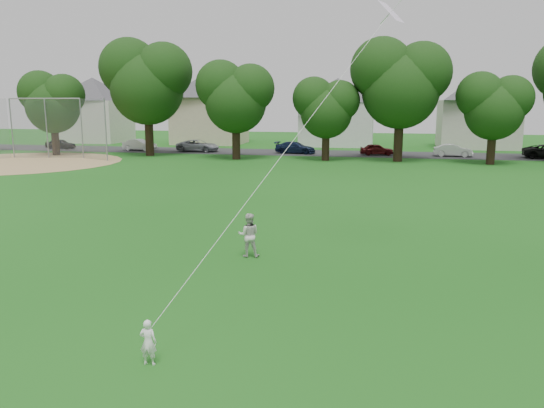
% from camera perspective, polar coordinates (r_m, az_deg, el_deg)
% --- Properties ---
extents(ground, '(160.00, 160.00, 0.00)m').
position_cam_1_polar(ground, '(14.74, -10.41, -9.93)').
color(ground, '#155112').
rests_on(ground, ground).
extents(street, '(90.00, 7.00, 0.01)m').
position_cam_1_polar(street, '(55.24, 6.08, 5.46)').
color(street, '#2D2D30').
rests_on(street, ground).
extents(dirt_infield, '(18.00, 18.00, 0.02)m').
position_cam_1_polar(dirt_infield, '(51.63, -25.85, 4.05)').
color(dirt_infield, '#9E7F51').
rests_on(dirt_infield, ground).
extents(toddler, '(0.36, 0.24, 0.96)m').
position_cam_1_polar(toddler, '(11.22, -13.18, -14.28)').
color(toddler, white).
rests_on(toddler, ground).
extents(older_boy, '(0.83, 0.70, 1.51)m').
position_cam_1_polar(older_boy, '(18.04, -2.52, -3.36)').
color(older_boy, silver).
rests_on(older_boy, ground).
extents(kite, '(2.78, 5.08, 12.50)m').
position_cam_1_polar(kite, '(13.87, 2.78, 7.45)').
color(kite, white).
rests_on(kite, ground).
extents(baseball_backstop, '(12.44, 4.07, 5.53)m').
position_cam_1_polar(baseball_backstop, '(53.77, -23.35, 7.43)').
color(baseball_backstop, gray).
rests_on(baseball_backstop, ground).
extents(tree_row, '(82.13, 9.32, 11.60)m').
position_cam_1_polar(tree_row, '(48.49, 10.58, 12.48)').
color(tree_row, black).
rests_on(tree_row, ground).
extents(parked_cars, '(72.23, 2.38, 1.27)m').
position_cam_1_polar(parked_cars, '(53.94, 12.53, 5.79)').
color(parked_cars, black).
rests_on(parked_cars, ground).
extents(house_row, '(76.86, 14.01, 10.47)m').
position_cam_1_polar(house_row, '(64.89, 7.88, 10.64)').
color(house_row, silver).
rests_on(house_row, ground).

